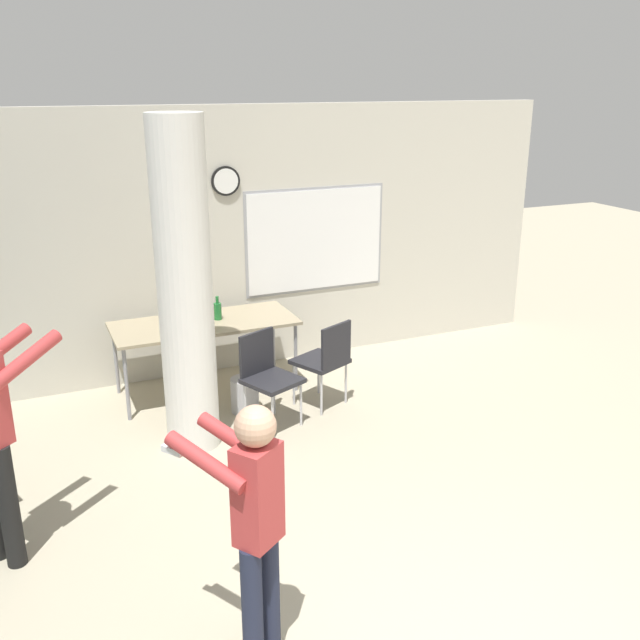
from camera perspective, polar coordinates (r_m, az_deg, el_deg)
The scene contains 8 objects.
wall_back at distance 7.60m, azimuth -8.55°, elevation 6.09°, with size 8.00×0.15×2.80m.
support_pillar at distance 5.93m, azimuth -10.76°, elevation 2.37°, with size 0.45×0.45×2.80m.
folding_table at distance 7.16m, azimuth -9.23°, elevation -0.50°, with size 1.80×0.78×0.75m.
bottle_on_table at distance 7.18m, azimuth -8.19°, elevation 0.75°, with size 0.08×0.08×0.24m.
waste_bin at distance 6.89m, azimuth -6.03°, elevation -5.97°, with size 0.27×0.27×0.34m.
chair_table_right at distance 6.82m, azimuth 0.45°, elevation -3.00°, with size 0.58×0.58×0.87m.
chair_table_front at distance 6.50m, azimuth -4.27°, elevation -4.21°, with size 0.58×0.58×0.87m.
person_playing_front at distance 3.80m, azimuth -5.28°, elevation -15.48°, with size 0.56×0.61×1.54m.
Camera 1 is at (-1.88, -2.11, 3.04)m, focal length 40.00 mm.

